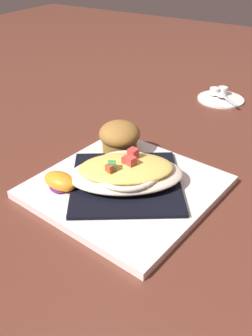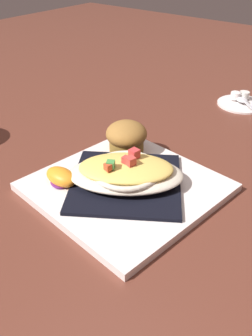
# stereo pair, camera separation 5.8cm
# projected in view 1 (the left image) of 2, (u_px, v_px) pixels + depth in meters

# --- Properties ---
(ground_plane) EXTENTS (2.60, 2.60, 0.00)m
(ground_plane) POSITION_uv_depth(u_px,v_px,m) (126.00, 190.00, 0.60)
(ground_plane) COLOR brown
(square_plate) EXTENTS (0.29, 0.29, 0.01)m
(square_plate) POSITION_uv_depth(u_px,v_px,m) (126.00, 187.00, 0.60)
(square_plate) COLOR white
(square_plate) RESTS_ON ground_plane
(folded_napkin) EXTENTS (0.24, 0.24, 0.01)m
(folded_napkin) POSITION_uv_depth(u_px,v_px,m) (126.00, 182.00, 0.59)
(folded_napkin) COLOR black
(folded_napkin) RESTS_ON square_plate
(gratin_dish) EXTENTS (0.21, 0.19, 0.05)m
(gratin_dish) POSITION_uv_depth(u_px,v_px,m) (126.00, 172.00, 0.58)
(gratin_dish) COLOR beige
(gratin_dish) RESTS_ON folded_napkin
(muffin) EXTENTS (0.07, 0.07, 0.06)m
(muffin) POSITION_uv_depth(u_px,v_px,m) (120.00, 137.00, 0.66)
(muffin) COLOR olive
(muffin) RESTS_ON square_plate
(orange_garnish) EXTENTS (0.06, 0.06, 0.03)m
(orange_garnish) POSITION_uv_depth(u_px,v_px,m) (60.00, 182.00, 0.58)
(orange_garnish) COLOR #5D226C
(orange_garnish) RESTS_ON square_plate
(creamer_saucer) EXTENTS (0.11, 0.11, 0.01)m
(creamer_saucer) POSITION_uv_depth(u_px,v_px,m) (222.00, 99.00, 0.91)
(creamer_saucer) COLOR white
(creamer_saucer) RESTS_ON ground_plane
(spoon) EXTENTS (0.07, 0.07, 0.01)m
(spoon) POSITION_uv_depth(u_px,v_px,m) (224.00, 96.00, 0.91)
(spoon) COLOR silver
(spoon) RESTS_ON creamer_saucer
(creamer_cup_0) EXTENTS (0.02, 0.02, 0.02)m
(creamer_cup_0) POSITION_uv_depth(u_px,v_px,m) (223.00, 90.00, 0.93)
(creamer_cup_0) COLOR silver
(creamer_cup_0) RESTS_ON creamer_saucer
(creamer_cup_1) EXTENTS (0.02, 0.02, 0.02)m
(creamer_cup_1) POSITION_uv_depth(u_px,v_px,m) (214.00, 91.00, 0.92)
(creamer_cup_1) COLOR white
(creamer_cup_1) RESTS_ON creamer_saucer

